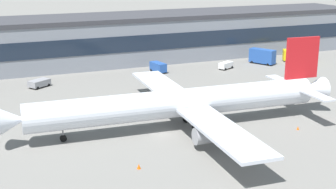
{
  "coord_description": "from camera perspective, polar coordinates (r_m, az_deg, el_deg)",
  "views": [
    {
      "loc": [
        -27.92,
        -69.77,
        28.34
      ],
      "look_at": [
        3.47,
        5.89,
        5.0
      ],
      "focal_mm": 50.95,
      "sensor_mm": 36.0,
      "label": 1
    }
  ],
  "objects": [
    {
      "name": "ground_plane",
      "position": [
        80.31,
        -0.68,
        -4.76
      ],
      "size": [
        600.0,
        600.0,
        0.0
      ],
      "primitive_type": "plane",
      "color": "slate"
    },
    {
      "name": "terminal_building",
      "position": [
        134.11,
        -10.28,
        6.33
      ],
      "size": [
        173.29,
        19.93,
        13.22
      ],
      "color": "gray",
      "rests_on": "ground_plane"
    },
    {
      "name": "airliner",
      "position": [
        82.11,
        1.69,
        -1.0
      ],
      "size": [
        59.45,
        51.27,
        14.62
      ],
      "color": "silver",
      "rests_on": "ground_plane"
    },
    {
      "name": "catering_truck",
      "position": [
        136.13,
        11.17,
        4.57
      ],
      "size": [
        5.59,
        7.6,
        4.15
      ],
      "color": "#2651A5",
      "rests_on": "ground_plane"
    },
    {
      "name": "fuel_truck",
      "position": [
        141.98,
        15.23,
        4.6
      ],
      "size": [
        8.75,
        6.33,
        3.35
      ],
      "color": "yellow",
      "rests_on": "ground_plane"
    },
    {
      "name": "crew_van",
      "position": [
        123.66,
        -1.21,
        3.35
      ],
      "size": [
        3.07,
        5.5,
        2.55
      ],
      "color": "#2651A5",
      "rests_on": "ground_plane"
    },
    {
      "name": "pushback_tractor",
      "position": [
        113.0,
        -15.11,
        1.37
      ],
      "size": [
        5.43,
        4.85,
        1.75
      ],
      "color": "gray",
      "rests_on": "ground_plane"
    },
    {
      "name": "follow_me_car",
      "position": [
        128.33,
        6.97,
        3.53
      ],
      "size": [
        4.79,
        3.67,
        1.85
      ],
      "color": "white",
      "rests_on": "ground_plane"
    },
    {
      "name": "traffic_cone_0",
      "position": [
        85.24,
        15.28,
        -3.89
      ],
      "size": [
        0.47,
        0.47,
        0.59
      ],
      "primitive_type": "cone",
      "color": "#F2590C",
      "rests_on": "ground_plane"
    },
    {
      "name": "traffic_cone_1",
      "position": [
        67.59,
        -3.51,
        -8.58
      ],
      "size": [
        0.58,
        0.58,
        0.73
      ],
      "primitive_type": "cone",
      "color": "#F2590C",
      "rests_on": "ground_plane"
    }
  ]
}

